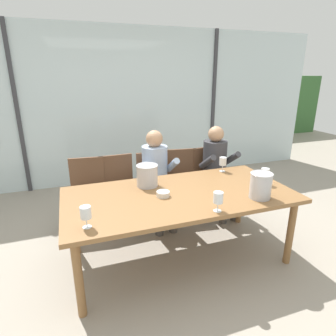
{
  "coord_description": "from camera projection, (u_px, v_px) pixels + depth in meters",
  "views": [
    {
      "loc": [
        -0.96,
        -2.37,
        1.86
      ],
      "look_at": [
        0.0,
        0.35,
        0.89
      ],
      "focal_mm": 30.28,
      "sensor_mm": 36.0,
      "label": 1
    }
  ],
  "objects": [
    {
      "name": "window_mullion_right",
      "position": [
        213.0,
        104.0,
        5.37
      ],
      "size": [
        0.06,
        0.06,
        2.6
      ],
      "primitive_type": "cube",
      "color": "#38383D",
      "rests_on": "ground"
    },
    {
      "name": "chair_left_of_center",
      "position": [
        119.0,
        185.0,
        3.59
      ],
      "size": [
        0.45,
        0.45,
        0.88
      ],
      "rotation": [
        0.0,
        0.0,
        0.03
      ],
      "color": "brown",
      "rests_on": "ground"
    },
    {
      "name": "person_charcoal_jacket",
      "position": [
        218.0,
        165.0,
        3.8
      ],
      "size": [
        0.48,
        0.63,
        1.2
      ],
      "rotation": [
        0.0,
        0.0,
        0.08
      ],
      "color": "#38383D",
      "rests_on": "ground"
    },
    {
      "name": "hillside_vineyard",
      "position": [
        102.0,
        109.0,
        8.11
      ],
      "size": [
        13.43,
        2.4,
        1.78
      ],
      "primitive_type": "cube",
      "color": "#386633",
      "rests_on": "ground"
    },
    {
      "name": "window_mullion_left",
      "position": [
        18.0,
        112.0,
        4.31
      ],
      "size": [
        0.06,
        0.06,
        2.6
      ],
      "primitive_type": "cube",
      "color": "#38383D",
      "rests_on": "ground"
    },
    {
      "name": "chair_near_curtain",
      "position": [
        88.0,
        189.0,
        3.47
      ],
      "size": [
        0.49,
        0.49,
        0.88
      ],
      "rotation": [
        0.0,
        0.0,
        -0.11
      ],
      "color": "brown",
      "rests_on": "ground"
    },
    {
      "name": "dining_table",
      "position": [
        180.0,
        199.0,
        2.8
      ],
      "size": [
        2.23,
        1.09,
        0.74
      ],
      "color": "olive",
      "rests_on": "ground"
    },
    {
      "name": "ground",
      "position": [
        152.0,
        215.0,
        3.91
      ],
      "size": [
        14.0,
        14.0,
        0.0
      ],
      "primitive_type": "plane",
      "color": "#9E9384"
    },
    {
      "name": "person_pale_blue_shirt",
      "position": [
        157.0,
        172.0,
        3.53
      ],
      "size": [
        0.47,
        0.62,
        1.2
      ],
      "rotation": [
        0.0,
        0.0,
        0.04
      ],
      "color": "#9EB2D1",
      "rests_on": "ground"
    },
    {
      "name": "wine_glass_center_pour",
      "position": [
        86.0,
        213.0,
        2.12
      ],
      "size": [
        0.08,
        0.08,
        0.17
      ],
      "color": "silver",
      "rests_on": "dining_table"
    },
    {
      "name": "wine_glass_by_left_taster",
      "position": [
        265.0,
        174.0,
        2.97
      ],
      "size": [
        0.08,
        0.08,
        0.17
      ],
      "color": "silver",
      "rests_on": "dining_table"
    },
    {
      "name": "wine_glass_by_right_taster",
      "position": [
        218.0,
        198.0,
        2.38
      ],
      "size": [
        0.08,
        0.08,
        0.17
      ],
      "color": "silver",
      "rests_on": "dining_table"
    },
    {
      "name": "ice_bucket_secondary",
      "position": [
        261.0,
        185.0,
        2.64
      ],
      "size": [
        0.21,
        0.21,
        0.25
      ],
      "color": "#B7B7BC",
      "rests_on": "dining_table"
    },
    {
      "name": "chair_near_window_right",
      "position": [
        210.0,
        174.0,
        3.98
      ],
      "size": [
        0.49,
        0.49,
        0.88
      ],
      "rotation": [
        0.0,
        0.0,
        0.12
      ],
      "color": "brown",
      "rests_on": "ground"
    },
    {
      "name": "ice_bucket_primary",
      "position": [
        147.0,
        175.0,
        2.92
      ],
      "size": [
        0.23,
        0.23,
        0.23
      ],
      "color": "#B7B7BC",
      "rests_on": "dining_table"
    },
    {
      "name": "wine_glass_near_bucket",
      "position": [
        223.0,
        162.0,
        3.36
      ],
      "size": [
        0.08,
        0.08,
        0.17
      ],
      "color": "silver",
      "rests_on": "dining_table"
    },
    {
      "name": "tasting_bowl",
      "position": [
        163.0,
        194.0,
        2.7
      ],
      "size": [
        0.13,
        0.13,
        0.05
      ],
      "primitive_type": "cylinder",
      "color": "silver",
      "rests_on": "dining_table"
    },
    {
      "name": "window_glass_panel",
      "position": [
        126.0,
        107.0,
        4.86
      ],
      "size": [
        7.43,
        0.03,
        2.6
      ],
      "primitive_type": "cube",
      "color": "silver",
      "rests_on": "ground"
    },
    {
      "name": "chair_center",
      "position": [
        154.0,
        181.0,
        3.71
      ],
      "size": [
        0.47,
        0.47,
        0.88
      ],
      "rotation": [
        0.0,
        0.0,
        -0.07
      ],
      "color": "brown",
      "rests_on": "ground"
    },
    {
      "name": "chair_right_of_center",
      "position": [
        183.0,
        177.0,
        3.86
      ],
      "size": [
        0.5,
        0.5,
        0.88
      ],
      "rotation": [
        0.0,
        0.0,
        -0.14
      ],
      "color": "brown",
      "rests_on": "ground"
    }
  ]
}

